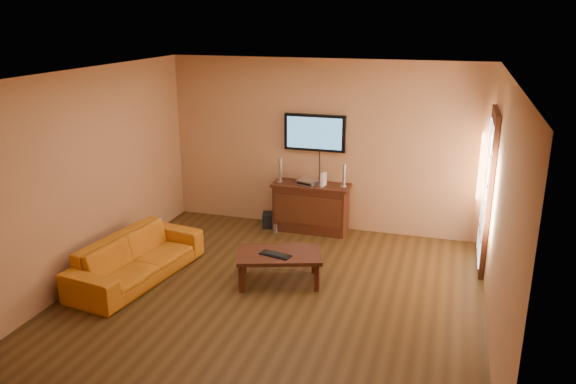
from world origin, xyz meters
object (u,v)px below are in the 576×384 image
at_px(speaker_left, 280,171).
at_px(av_receiver, 308,182).
at_px(media_console, 311,207).
at_px(speaker_right, 344,176).
at_px(television, 315,133).
at_px(sofa, 136,251).
at_px(coffee_table, 279,257).
at_px(bottle, 275,230).
at_px(subwoofer, 270,220).
at_px(keyboard, 275,255).
at_px(game_console, 324,179).

xyz_separation_m(speaker_left, av_receiver, (0.45, -0.00, -0.15)).
distance_m(media_console, av_receiver, 0.42).
xyz_separation_m(speaker_right, av_receiver, (-0.56, -0.05, -0.13)).
xyz_separation_m(television, sofa, (-1.75, -2.50, -1.18)).
distance_m(coffee_table, bottle, 1.64).
height_order(speaker_left, subwoofer, speaker_left).
distance_m(coffee_table, keyboard, 0.11).
bearing_deg(television, keyboard, -88.59).
bearing_deg(keyboard, speaker_left, 105.72).
height_order(media_console, bottle, media_console).
bearing_deg(speaker_right, bottle, -158.65).
xyz_separation_m(game_console, bottle, (-0.68, -0.33, -0.79)).
relative_size(coffee_table, subwoofer, 5.03).
xyz_separation_m(av_receiver, bottle, (-0.43, -0.34, -0.72)).
relative_size(television, coffee_table, 0.80).
bearing_deg(keyboard, media_console, 91.55).
relative_size(game_console, keyboard, 0.49).
xyz_separation_m(speaker_left, keyboard, (0.55, -1.96, -0.54)).
xyz_separation_m(sofa, subwoofer, (1.08, 2.27, -0.27)).
bearing_deg(sofa, game_console, -32.30).
bearing_deg(keyboard, coffee_table, 77.04).
distance_m(av_receiver, bottle, 0.91).
xyz_separation_m(subwoofer, keyboard, (0.72, -1.94, 0.30)).
xyz_separation_m(speaker_left, subwoofer, (-0.17, -0.02, -0.84)).
height_order(speaker_left, game_console, speaker_left).
bearing_deg(coffee_table, bottle, 109.81).
xyz_separation_m(media_console, coffee_table, (0.07, -1.89, -0.03)).
height_order(speaker_left, keyboard, speaker_left).
distance_m(av_receiver, subwoofer, 0.93).
relative_size(coffee_table, bottle, 6.20).
bearing_deg(av_receiver, media_console, 46.58).
height_order(television, game_console, television).
bearing_deg(av_receiver, subwoofer, -156.31).
xyz_separation_m(media_console, speaker_left, (-0.50, -0.02, 0.57)).
height_order(coffee_table, game_console, game_console).
bearing_deg(av_receiver, television, 99.78).
bearing_deg(sofa, media_console, -28.77).
relative_size(coffee_table, keyboard, 2.86).
height_order(sofa, keyboard, sofa).
distance_m(sofa, bottle, 2.34).
height_order(television, subwoofer, television).
height_order(subwoofer, bottle, subwoofer).
bearing_deg(game_console, sofa, -118.17).
bearing_deg(television, game_console, -47.16).
relative_size(speaker_left, keyboard, 0.94).
relative_size(television, bottle, 4.99).
relative_size(coffee_table, av_receiver, 3.90).
height_order(media_console, sofa, media_console).
bearing_deg(media_console, speaker_left, -177.84).
distance_m(television, coffee_table, 2.40).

